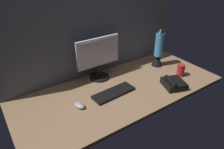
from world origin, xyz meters
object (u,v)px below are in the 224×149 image
Objects in this scene: mug_red_plastic at (181,70)px; mouse at (80,105)px; lava_lamp at (159,50)px; desk_phone at (173,83)px; keyboard at (114,93)px; monitor at (98,57)px.

mouse is at bearing 174.00° from mug_red_plastic.
mouse is 100.99cm from lava_lamp.
mug_red_plastic is 22.59cm from desk_phone.
mug_red_plastic reaches higher than keyboard.
monitor is 1.07× the size of lava_lamp.
mug_red_plastic is at bearing -85.34° from lava_lamp.
desk_phone is at bearing -115.43° from lava_lamp.
keyboard is 31.29cm from mouse.
desk_phone is (80.39, -20.24, 1.49)cm from mouse.
keyboard is at bearing -13.73° from mouse.
desk_phone is at bearing -47.65° from monitor.
monitor reaches higher than desk_phone.
keyboard is 70.35cm from mug_red_plastic.
mug_red_plastic is 0.49× the size of desk_phone.
desk_phone is (45.36, -49.77, -18.33)cm from monitor.
monitor is 4.35× the size of mouse.
desk_phone is (49.11, -20.29, 2.19)cm from keyboard.
monitor is at bearing 79.55° from keyboard.
lava_lamp is 43.87cm from desk_phone.
keyboard is at bearing -165.39° from lava_lamp.
monitor is 78.51cm from mug_red_plastic.
desk_phone reaches higher than keyboard.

